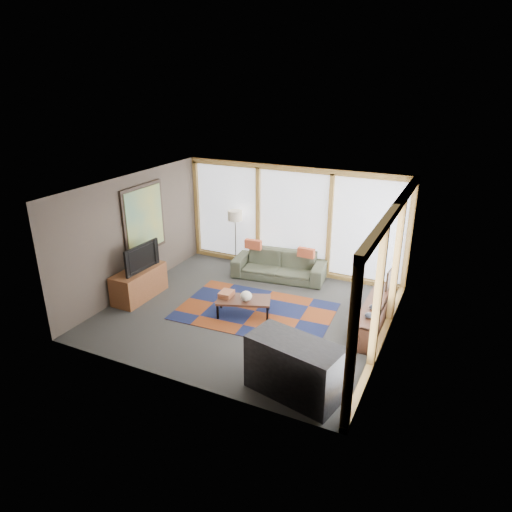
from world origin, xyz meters
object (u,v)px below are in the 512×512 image
at_px(sofa, 279,265).
at_px(television, 138,257).
at_px(floor_lamp, 235,238).
at_px(coffee_table, 244,307).
at_px(bookshelf, 373,315).
at_px(bar_counter, 294,368).
at_px(tv_console, 139,283).

distance_m(sofa, television, 3.27).
bearing_deg(floor_lamp, sofa, -10.72).
bearing_deg(floor_lamp, television, -112.14).
xyz_separation_m(coffee_table, television, (-2.38, -0.23, 0.76)).
relative_size(sofa, television, 2.15).
distance_m(bookshelf, television, 4.96).
height_order(sofa, bar_counter, bar_counter).
distance_m(tv_console, bar_counter, 4.49).
height_order(bookshelf, television, television).
relative_size(sofa, floor_lamp, 1.51).
xyz_separation_m(bookshelf, television, (-4.84, -0.87, 0.69)).
height_order(coffee_table, tv_console, tv_console).
height_order(sofa, television, television).
bearing_deg(bookshelf, television, -169.81).
bearing_deg(coffee_table, tv_console, -173.71).
bearing_deg(coffee_table, television, -174.51).
bearing_deg(television, sofa, -43.50).
relative_size(television, bar_counter, 0.71).
bearing_deg(bookshelf, sofa, 151.68).
height_order(sofa, floor_lamp, floor_lamp).
distance_m(bookshelf, tv_console, 4.94).
height_order(coffee_table, bar_counter, bar_counter).
relative_size(sofa, bar_counter, 1.53).
bearing_deg(bar_counter, television, 170.96).
relative_size(floor_lamp, bar_counter, 1.02).
xyz_separation_m(sofa, television, (-2.31, -2.23, 0.62)).
distance_m(coffee_table, tv_console, 2.42).
xyz_separation_m(tv_console, bar_counter, (4.20, -1.59, 0.12)).
bearing_deg(bookshelf, coffee_table, -165.39).
bearing_deg(tv_console, television, 60.90).
bearing_deg(television, bookshelf, -77.36).
xyz_separation_m(floor_lamp, bookshelf, (3.83, -1.61, -0.47)).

